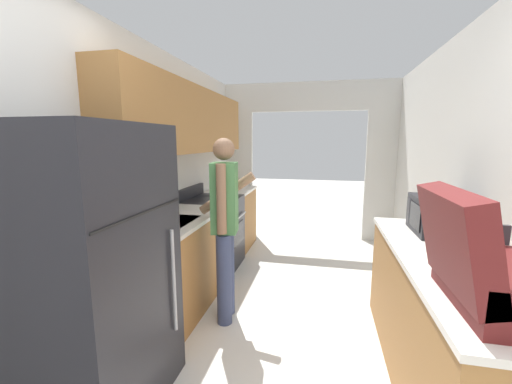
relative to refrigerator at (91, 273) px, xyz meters
The scene contains 11 objects.
wall_left 1.50m from the refrigerator, 103.16° to the left, with size 0.38×6.65×2.50m.
wall_right 2.61m from the refrigerator, 21.74° to the left, with size 0.06×6.65×2.50m.
wall_far_with_doorway 3.89m from the refrigerator, 74.83° to the left, with size 3.12×0.06×2.50m.
counter_left 1.84m from the refrigerator, 91.78° to the left, with size 0.62×2.92×0.88m.
counter_right 2.19m from the refrigerator, 15.92° to the left, with size 0.62×1.95×0.88m.
refrigerator is the anchor object (origin of this frame).
range_oven 2.17m from the refrigerator, 91.28° to the left, with size 0.66×0.76×1.02m.
person 1.16m from the refrigerator, 66.61° to the left, with size 0.52×0.41×1.61m.
suitcase 2.00m from the refrigerator, ahead, with size 0.53×0.59×0.51m.
microwave 2.44m from the refrigerator, 27.50° to the left, with size 0.37×0.45×0.28m.
book_stack 2.15m from the refrigerator, 15.72° to the left, with size 0.20×0.28×0.07m.
Camera 1 is at (0.28, -0.89, 1.59)m, focal length 22.00 mm.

